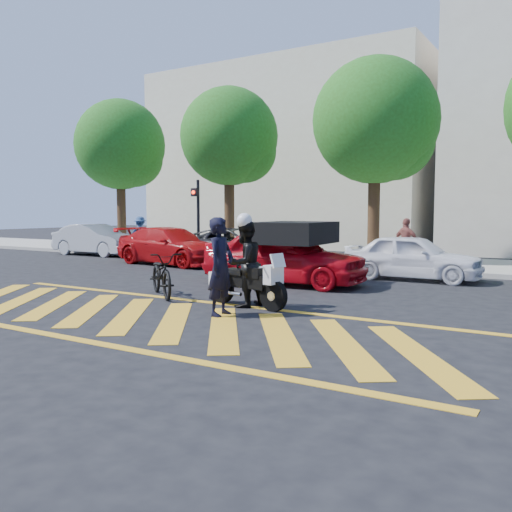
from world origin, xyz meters
The scene contains 19 objects.
ground centered at (0.00, 0.00, 0.00)m, with size 90.00×90.00×0.00m, color black.
sidewalk centered at (0.00, 12.00, 0.07)m, with size 60.00×5.00×0.15m, color #9E998E.
crosswalk centered at (-0.04, 0.00, 0.00)m, with size 12.33×4.00×0.01m.
building_left centered at (-8.00, 21.00, 5.00)m, with size 16.00×8.00×10.00m, color beige.
tree_far_left centered at (-12.87, 12.06, 5.05)m, with size 4.40×4.40×7.41m.
tree_left centered at (-6.37, 12.06, 4.99)m, with size 4.20×4.20×7.26m.
tree_center centered at (0.13, 12.06, 5.10)m, with size 4.60×4.60×7.56m.
signal_pole centered at (-6.50, 9.74, 1.92)m, with size 0.28×0.43×3.20m.
officer_bike centered at (0.95, 0.85, 0.93)m, with size 0.68×0.45×1.87m, color black.
bicycle centered at (-1.54, 2.00, 0.52)m, with size 0.69×1.98×1.04m, color black.
police_motorcycle centered at (0.83, 1.88, 0.50)m, with size 2.08×0.83×0.92m.
officer_moto centered at (0.82, 1.88, 0.90)m, with size 0.87×0.68×1.79m, color black.
red_convertible centered at (-0.12, 5.31, 0.76)m, with size 1.80×4.47×1.52m, color #BB0813.
parked_far_left centered at (-11.76, 9.20, 0.69)m, with size 1.46×4.18×1.38m, color #9A9DA1.
parked_left centered at (-6.20, 7.80, 0.68)m, with size 1.91×4.71×1.37m, color #A80A0D.
parked_mid_left centered at (-4.26, 9.20, 0.67)m, with size 2.21×4.80×1.33m, color black.
parked_mid_right centered at (2.57, 8.07, 0.66)m, with size 1.56×3.87×1.32m, color white.
pedestrian_left centered at (-10.54, 10.72, 0.93)m, with size 1.01×0.58×1.56m, color navy.
pedestrian_right centered at (1.77, 10.17, 0.95)m, with size 0.93×0.39×1.59m, color #9E5448.
Camera 1 is at (6.85, -7.46, 2.01)m, focal length 38.00 mm.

